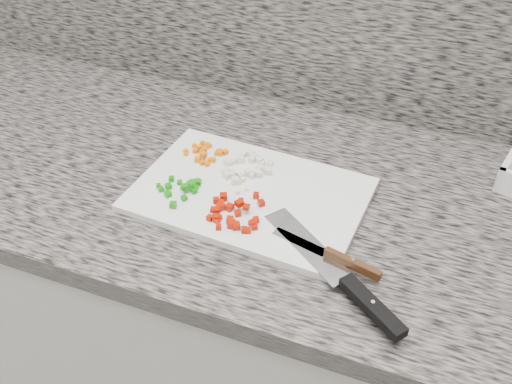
% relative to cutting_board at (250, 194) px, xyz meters
% --- Properties ---
extents(cabinet, '(3.92, 0.62, 0.86)m').
position_rel_cutting_board_xyz_m(cabinet, '(0.03, 0.05, -0.48)').
color(cabinet, silver).
rests_on(cabinet, ground).
extents(countertop, '(3.96, 0.64, 0.04)m').
position_rel_cutting_board_xyz_m(countertop, '(0.03, 0.05, -0.03)').
color(countertop, '#69645C').
rests_on(countertop, cabinet).
extents(cutting_board, '(0.42, 0.30, 0.01)m').
position_rel_cutting_board_xyz_m(cutting_board, '(0.00, 0.00, 0.00)').
color(cutting_board, white).
rests_on(cutting_board, countertop).
extents(carrot_pile, '(0.09, 0.07, 0.02)m').
position_rel_cutting_board_xyz_m(carrot_pile, '(-0.12, 0.07, 0.01)').
color(carrot_pile, orange).
rests_on(carrot_pile, cutting_board).
extents(onion_pile, '(0.10, 0.11, 0.01)m').
position_rel_cutting_board_xyz_m(onion_pile, '(-0.03, 0.06, 0.01)').
color(onion_pile, silver).
rests_on(onion_pile, cutting_board).
extents(green_pepper_pile, '(0.08, 0.09, 0.02)m').
position_rel_cutting_board_xyz_m(green_pepper_pile, '(-0.11, -0.04, 0.01)').
color(green_pepper_pile, '#157C0B').
rests_on(green_pepper_pile, cutting_board).
extents(red_pepper_pile, '(0.10, 0.11, 0.02)m').
position_rel_cutting_board_xyz_m(red_pepper_pile, '(-0.00, -0.07, 0.01)').
color(red_pepper_pile, '#A71402').
rests_on(red_pepper_pile, cutting_board).
extents(garlic_pile, '(0.04, 0.05, 0.01)m').
position_rel_cutting_board_xyz_m(garlic_pile, '(-0.03, 0.01, 0.01)').
color(garlic_pile, '#EEE8B8').
rests_on(garlic_pile, cutting_board).
extents(chef_knife, '(0.27, 0.21, 0.02)m').
position_rel_cutting_board_xyz_m(chef_knife, '(0.22, -0.16, 0.01)').
color(chef_knife, silver).
rests_on(chef_knife, cutting_board).
extents(paring_knife, '(0.19, 0.06, 0.02)m').
position_rel_cutting_board_xyz_m(paring_knife, '(0.19, -0.11, 0.01)').
color(paring_knife, silver).
rests_on(paring_knife, cutting_board).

